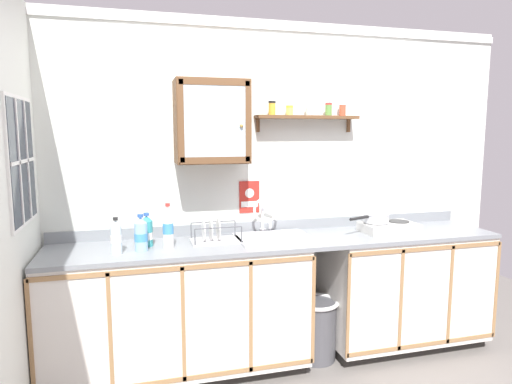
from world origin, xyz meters
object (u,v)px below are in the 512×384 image
at_px(hot_plate_stove, 388,227).
at_px(trash_bin, 316,328).
at_px(warning_sign, 249,197).
at_px(bottle_detergent_teal_0, 147,232).
at_px(sink, 273,240).
at_px(bottle_water_blue_3, 141,235).
at_px(bottle_water_clear_2, 116,237).
at_px(saucepan, 376,217).
at_px(bottle_opaque_white_1, 168,228).
at_px(wall_cabinet, 212,122).
at_px(dish_rack, 214,236).

bearing_deg(hot_plate_stove, trash_bin, -176.77).
xyz_separation_m(hot_plate_stove, warning_sign, (-1.03, 0.29, 0.23)).
relative_size(hot_plate_stove, bottle_detergent_teal_0, 1.79).
bearing_deg(sink, bottle_water_blue_3, -172.67).
distance_m(hot_plate_stove, bottle_water_clear_2, 2.00).
height_order(saucepan, warning_sign, warning_sign).
bearing_deg(bottle_water_clear_2, saucepan, 3.67).
distance_m(saucepan, bottle_opaque_white_1, 1.57).
bearing_deg(bottle_detergent_teal_0, hot_plate_stove, -1.50).
relative_size(bottle_opaque_white_1, wall_cabinet, 0.53).
xyz_separation_m(bottle_opaque_white_1, bottle_water_clear_2, (-0.33, -0.05, -0.03)).
distance_m(sink, bottle_opaque_white_1, 0.78).
height_order(sink, hot_plate_stove, sink).
height_order(sink, bottle_water_blue_3, sink).
distance_m(bottle_water_clear_2, bottle_water_blue_3, 0.16).
relative_size(bottle_water_clear_2, warning_sign, 0.97).
distance_m(bottle_detergent_teal_0, wall_cabinet, 0.88).
xyz_separation_m(wall_cabinet, trash_bin, (0.74, -0.18, -1.53)).
xyz_separation_m(sink, wall_cabinet, (-0.42, 0.09, 0.85)).
bearing_deg(bottle_water_clear_2, trash_bin, 2.88).
bearing_deg(wall_cabinet, warning_sign, 25.42).
bearing_deg(bottle_water_clear_2, bottle_detergent_teal_0, 38.38).
bearing_deg(bottle_detergent_teal_0, saucepan, -1.02).
height_order(hot_plate_stove, bottle_water_blue_3, bottle_water_blue_3).
bearing_deg(bottle_opaque_white_1, wall_cabinet, 31.27).
height_order(bottle_detergent_teal_0, bottle_water_clear_2, bottle_water_clear_2).
xyz_separation_m(bottle_water_clear_2, warning_sign, (0.97, 0.39, 0.16)).
height_order(bottle_detergent_teal_0, wall_cabinet, wall_cabinet).
bearing_deg(saucepan, sink, 177.81).
relative_size(sink, wall_cabinet, 0.93).
distance_m(saucepan, dish_rack, 1.25).
height_order(saucepan, trash_bin, saucepan).
distance_m(bottle_detergent_teal_0, trash_bin, 1.45).
relative_size(hot_plate_stove, trash_bin, 0.89).
distance_m(bottle_detergent_teal_0, bottle_water_blue_3, 0.13).
relative_size(sink, saucepan, 1.43).
distance_m(dish_rack, warning_sign, 0.46).
distance_m(sink, bottle_water_blue_3, 0.94).
distance_m(bottle_water_clear_2, trash_bin, 1.61).
height_order(bottle_opaque_white_1, bottle_water_clear_2, bottle_opaque_white_1).
distance_m(sink, bottle_water_clear_2, 1.10).
height_order(sink, saucepan, sink).
relative_size(sink, bottle_water_clear_2, 2.26).
bearing_deg(bottle_water_blue_3, bottle_water_clear_2, -167.63).
bearing_deg(hot_plate_stove, dish_rack, 178.13).
bearing_deg(trash_bin, sink, 165.54).
xyz_separation_m(bottle_detergent_teal_0, bottle_opaque_white_1, (0.13, -0.11, 0.04)).
bearing_deg(bottle_opaque_white_1, bottle_water_clear_2, -172.11).
distance_m(saucepan, wall_cabinet, 1.44).
height_order(wall_cabinet, warning_sign, wall_cabinet).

